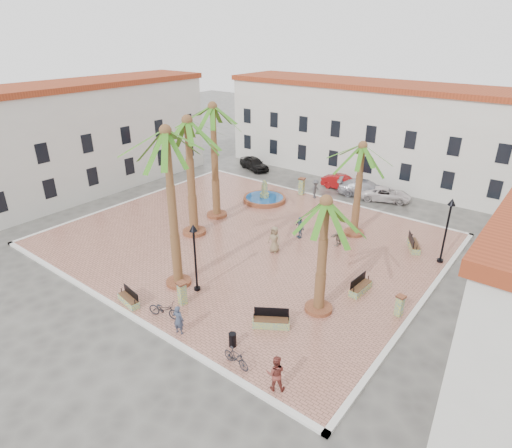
% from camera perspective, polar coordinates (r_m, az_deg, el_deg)
% --- Properties ---
extents(ground, '(120.00, 120.00, 0.00)m').
position_cam_1_polar(ground, '(31.66, -1.43, -2.17)').
color(ground, '#56544F').
rests_on(ground, ground).
extents(plaza, '(26.00, 22.00, 0.15)m').
position_cam_1_polar(plaza, '(31.62, -1.43, -2.05)').
color(plaza, '#AB6C59').
rests_on(plaza, ground).
extents(kerb_n, '(26.30, 0.30, 0.16)m').
position_cam_1_polar(kerb_n, '(40.00, 8.61, 3.57)').
color(kerb_n, silver).
rests_on(kerb_n, ground).
extents(kerb_s, '(26.30, 0.30, 0.16)m').
position_cam_1_polar(kerb_s, '(25.33, -17.67, -10.79)').
color(kerb_s, silver).
rests_on(kerb_s, ground).
extents(kerb_e, '(0.30, 22.30, 0.16)m').
position_cam_1_polar(kerb_e, '(26.48, 21.26, -9.70)').
color(kerb_e, silver).
rests_on(kerb_e, ground).
extents(kerb_w, '(0.30, 22.30, 0.16)m').
position_cam_1_polar(kerb_w, '(40.45, -15.86, 3.13)').
color(kerb_w, silver).
rests_on(kerb_w, ground).
extents(building_north, '(30.40, 7.40, 9.50)m').
position_cam_1_polar(building_north, '(46.47, 14.67, 12.06)').
color(building_north, silver).
rests_on(building_north, ground).
extents(building_west, '(6.40, 24.40, 10.00)m').
position_cam_1_polar(building_west, '(43.91, -21.44, 10.81)').
color(building_west, silver).
rests_on(building_west, ground).
extents(fountain, '(3.80, 3.80, 1.96)m').
position_cam_1_polar(fountain, '(38.39, 1.14, 3.48)').
color(fountain, brown).
rests_on(fountain, plaza).
extents(palm_nw, '(5.36, 5.36, 9.23)m').
position_cam_1_polar(palm_nw, '(33.15, -5.76, 13.74)').
color(palm_nw, brown).
rests_on(palm_nw, plaza).
extents(palm_sw, '(5.70, 5.70, 8.86)m').
position_cam_1_polar(palm_sw, '(30.24, -9.06, 11.73)').
color(palm_sw, brown).
rests_on(palm_sw, plaza).
extents(palm_s, '(4.91, 4.91, 9.64)m').
position_cam_1_polar(palm_s, '(23.33, -11.79, 9.89)').
color(palm_s, brown).
rests_on(palm_s, plaza).
extents(palm_e, '(4.96, 4.96, 6.77)m').
position_cam_1_polar(palm_e, '(21.49, 9.21, 1.04)').
color(palm_e, brown).
rests_on(palm_e, plaza).
extents(palm_ne, '(4.82, 4.82, 7.09)m').
position_cam_1_polar(palm_ne, '(31.04, 13.91, 8.69)').
color(palm_ne, brown).
rests_on(palm_ne, plaza).
extents(bench_s, '(1.72, 0.77, 0.88)m').
position_cam_1_polar(bench_s, '(25.41, -16.60, -9.65)').
color(bench_s, '#869B61').
rests_on(bench_s, plaza).
extents(bench_se, '(1.91, 1.53, 1.01)m').
position_cam_1_polar(bench_se, '(22.72, 2.04, -12.90)').
color(bench_se, '#869B61').
rests_on(bench_se, plaza).
extents(bench_e, '(0.67, 1.84, 0.96)m').
position_cam_1_polar(bench_e, '(26.09, 13.75, -8.24)').
color(bench_e, '#869B61').
rests_on(bench_e, plaza).
extents(bench_ne, '(1.45, 1.96, 1.01)m').
position_cam_1_polar(bench_ne, '(31.94, 20.26, -2.68)').
color(bench_ne, '#869B61').
rests_on(bench_ne, plaza).
extents(lamppost_s, '(0.47, 0.47, 4.29)m').
position_cam_1_polar(lamppost_s, '(24.44, -8.21, -2.97)').
color(lamppost_s, black).
rests_on(lamppost_s, plaza).
extents(lamppost_e, '(0.49, 0.49, 4.51)m').
position_cam_1_polar(lamppost_e, '(29.77, 24.27, 0.52)').
color(lamppost_e, black).
rests_on(lamppost_e, plaza).
extents(bollard_se, '(0.58, 0.58, 1.38)m').
position_cam_1_polar(bollard_se, '(24.46, -9.83, -9.02)').
color(bollard_se, '#869B61').
rests_on(bollard_se, plaza).
extents(bollard_n, '(0.63, 0.63, 1.57)m').
position_cam_1_polar(bollard_n, '(40.03, 6.10, 5.08)').
color(bollard_n, '#869B61').
rests_on(bollard_n, plaza).
extents(bollard_e, '(0.52, 0.52, 1.24)m').
position_cam_1_polar(bollard_e, '(24.50, 18.61, -10.23)').
color(bollard_e, '#869B61').
rests_on(bollard_e, plaza).
extents(litter_bin, '(0.38, 0.38, 0.74)m').
position_cam_1_polar(litter_bin, '(21.52, -3.15, -15.15)').
color(litter_bin, black).
rests_on(litter_bin, plaza).
extents(cyclist_a, '(0.67, 0.53, 1.63)m').
position_cam_1_polar(cyclist_a, '(22.31, -10.30, -12.45)').
color(cyclist_a, '#343C51').
rests_on(cyclist_a, plaza).
extents(bicycle_a, '(1.94, 1.15, 0.96)m').
position_cam_1_polar(bicycle_a, '(23.75, -12.18, -11.06)').
color(bicycle_a, black).
rests_on(bicycle_a, plaza).
extents(cyclist_b, '(1.05, 0.99, 1.71)m').
position_cam_1_polar(cyclist_b, '(19.16, 2.64, -19.24)').
color(cyclist_b, maroon).
rests_on(cyclist_b, plaza).
extents(bicycle_b, '(1.61, 0.60, 0.94)m').
position_cam_1_polar(bicycle_b, '(20.42, -2.68, -17.37)').
color(bicycle_b, black).
rests_on(bicycle_b, plaza).
extents(pedestrian_fountain_a, '(0.95, 0.64, 1.89)m').
position_cam_1_polar(pedestrian_fountain_a, '(29.35, 2.48, -2.07)').
color(pedestrian_fountain_a, '#806B4D').
rests_on(pedestrian_fountain_a, plaza).
extents(pedestrian_fountain_b, '(1.05, 0.76, 1.65)m').
position_cam_1_polar(pedestrian_fountain_b, '(31.54, 5.87, -0.44)').
color(pedestrian_fountain_b, '#394D62').
rests_on(pedestrian_fountain_b, plaza).
extents(pedestrian_north, '(0.74, 1.16, 1.71)m').
position_cam_1_polar(pedestrian_north, '(39.30, 7.94, 4.67)').
color(pedestrian_north, '#48484C').
rests_on(pedestrian_north, plaza).
extents(pedestrian_east, '(0.57, 1.50, 1.58)m').
position_cam_1_polar(pedestrian_east, '(30.85, 10.96, -1.45)').
color(pedestrian_east, gray).
rests_on(pedestrian_east, plaza).
extents(car_black, '(4.46, 2.97, 1.41)m').
position_cam_1_polar(car_black, '(47.57, -0.25, 8.07)').
color(car_black, black).
rests_on(car_black, ground).
extents(car_red, '(4.15, 1.51, 1.36)m').
position_cam_1_polar(car_red, '(42.33, 11.49, 5.41)').
color(car_red, '#9D0F11').
rests_on(car_red, ground).
extents(car_silver, '(5.48, 3.62, 1.48)m').
position_cam_1_polar(car_silver, '(41.14, 14.39, 4.64)').
color(car_silver, '#B6B5BF').
rests_on(car_silver, ground).
extents(car_white, '(4.81, 3.47, 1.22)m').
position_cam_1_polar(car_white, '(40.52, 16.93, 3.83)').
color(car_white, white).
rests_on(car_white, ground).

